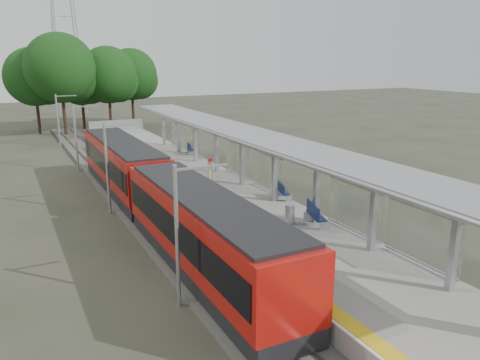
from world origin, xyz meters
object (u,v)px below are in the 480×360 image
object	(u,v)px
bench_mid	(283,191)
litter_bin	(290,215)
train	(154,190)
info_pillar_far	(210,171)
bench_far	(190,148)
bench_near	(315,214)

from	to	relation	value
bench_mid	litter_bin	bearing A→B (deg)	-100.52
train	info_pillar_far	distance (m)	6.31
bench_far	litter_bin	distance (m)	18.59
bench_near	info_pillar_far	world-z (taller)	info_pillar_far
train	bench_far	world-z (taller)	train
bench_mid	bench_far	world-z (taller)	bench_mid
bench_near	bench_far	distance (m)	19.33
bench_far	info_pillar_far	distance (m)	9.40
bench_far	info_pillar_far	xyz separation A→B (m)	(-2.13, -9.15, 0.19)
bench_near	info_pillar_far	xyz separation A→B (m)	(-1.14, 10.15, 0.06)
bench_near	bench_mid	world-z (taller)	bench_near
bench_far	litter_bin	bearing A→B (deg)	-85.34
bench_mid	train	bearing A→B (deg)	-176.56
bench_near	bench_far	size ratio (longest dim) A/B	1.27
bench_near	info_pillar_far	bearing A→B (deg)	113.18
info_pillar_far	bench_mid	bearing A→B (deg)	-87.63
bench_near	litter_bin	size ratio (longest dim) A/B	1.83
train	bench_mid	size ratio (longest dim) A/B	18.87
bench_mid	bench_far	distance (m)	14.74
train	litter_bin	world-z (taller)	train
bench_near	litter_bin	xyz separation A→B (m)	(-0.92, 0.81, -0.13)
bench_far	info_pillar_far	size ratio (longest dim) A/B	0.91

